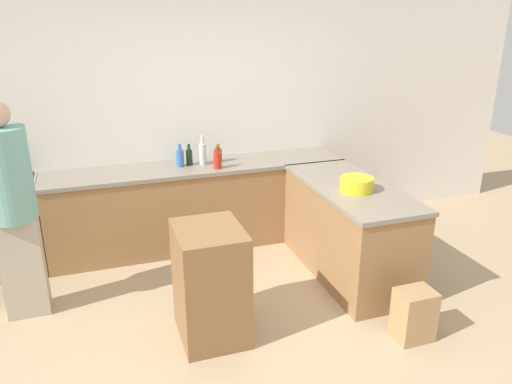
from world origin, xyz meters
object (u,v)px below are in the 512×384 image
vinegar_bottle_clear (203,153)px  person_by_range (12,206)px  olive_oil_bottle (218,155)px  wine_bottle_dark (189,157)px  mixing_bowl (357,184)px  hot_sauce_bottle (217,160)px  water_bottle_blue (180,158)px  range_oven (1,228)px  paper_bag (414,315)px  island_table (210,283)px

vinegar_bottle_clear → person_by_range: 1.91m
olive_oil_bottle → wine_bottle_dark: 0.31m
mixing_bowl → olive_oil_bottle: (-0.93, 1.27, 0.01)m
olive_oil_bottle → hot_sauce_bottle: hot_sauce_bottle is taller
mixing_bowl → wine_bottle_dark: 1.76m
vinegar_bottle_clear → olive_oil_bottle: size_ratio=1.62×
wine_bottle_dark → person_by_range: size_ratio=0.12×
person_by_range → water_bottle_blue: bearing=30.5°
mixing_bowl → range_oven: bearing=158.6°
olive_oil_bottle → water_bottle_blue: (-0.41, -0.04, 0.02)m
water_bottle_blue → range_oven: bearing=-179.4°
olive_oil_bottle → mixing_bowl: bearing=-53.8°
olive_oil_bottle → hot_sauce_bottle: 0.24m
range_oven → vinegar_bottle_clear: bearing=0.4°
range_oven → paper_bag: (3.09, -2.16, -0.24)m
range_oven → wine_bottle_dark: size_ratio=4.04×
mixing_bowl → wine_bottle_dark: wine_bottle_dark is taller
mixing_bowl → hot_sauce_bottle: 1.44m
hot_sauce_bottle → paper_bag: hot_sauce_bottle is taller
water_bottle_blue → hot_sauce_bottle: 0.39m
vinegar_bottle_clear → wine_bottle_dark: 0.14m
water_bottle_blue → person_by_range: bearing=-149.5°
paper_bag → island_table: bearing=159.6°
mixing_bowl → olive_oil_bottle: size_ratio=1.55×
island_table → hot_sauce_bottle: size_ratio=3.92×
wine_bottle_dark → olive_oil_bottle: bearing=4.1°
mixing_bowl → olive_oil_bottle: olive_oil_bottle is taller
vinegar_bottle_clear → person_by_range: person_by_range is taller
water_bottle_blue → vinegar_bottle_clear: bearing=-1.5°
vinegar_bottle_clear → olive_oil_bottle: (0.18, 0.05, -0.05)m
wine_bottle_dark → paper_bag: 2.64m
mixing_bowl → person_by_range: bearing=172.7°
range_oven → hot_sauce_bottle: (2.08, -0.17, 0.53)m
mixing_bowl → water_bottle_blue: (-1.34, 1.22, 0.03)m
olive_oil_bottle → paper_bag: (0.94, -2.22, -0.75)m
paper_bag → olive_oil_bottle: bearing=112.9°
range_oven → mixing_bowl: 3.34m
island_table → wine_bottle_dark: size_ratio=4.06×
hot_sauce_bottle → wine_bottle_dark: bearing=139.9°
range_oven → island_table: island_table is taller
wine_bottle_dark → hot_sauce_bottle: size_ratio=0.97×
vinegar_bottle_clear → paper_bag: size_ratio=0.75×
hot_sauce_bottle → island_table: bearing=-107.0°
vinegar_bottle_clear → hot_sauce_bottle: bearing=-58.5°
range_oven → hot_sauce_bottle: 2.15m
range_oven → water_bottle_blue: (1.74, 0.02, 0.53)m
island_table → water_bottle_blue: 1.73m
paper_bag → person_by_range: bearing=155.0°
range_oven → mixing_bowl: bearing=-21.4°
range_oven → paper_bag: bearing=-35.0°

